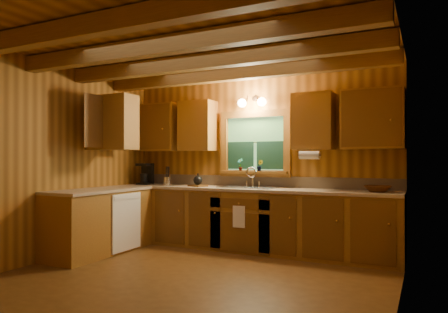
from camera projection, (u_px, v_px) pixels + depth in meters
room at (192, 161)px, 4.58m from camera, size 4.20×4.20×4.20m
ceiling_beams at (192, 53)px, 4.58m from camera, size 4.20×2.54×0.18m
base_cabinets at (208, 221)px, 5.94m from camera, size 4.20×2.22×0.86m
countertop at (209, 189)px, 5.94m from camera, size 4.20×2.24×0.04m
backsplash at (255, 181)px, 6.27m from camera, size 4.20×0.02×0.16m
dishwasher_panel at (127, 222)px, 5.83m from camera, size 0.02×0.60×0.80m
upper_cabinets at (208, 124)px, 6.11m from camera, size 4.19×1.77×0.78m
window at (255, 145)px, 6.25m from camera, size 1.12×0.08×1.00m
window_sill at (254, 172)px, 6.21m from camera, size 1.06×0.14×0.04m
wall_sconce at (252, 102)px, 6.15m from camera, size 0.45×0.21×0.17m
paper_towel_roll at (309, 155)px, 5.55m from camera, size 0.27×0.11×0.11m
dish_towel at (239, 217)px, 5.71m from camera, size 0.18×0.01×0.30m
sink at (248, 191)px, 6.01m from camera, size 0.82×0.48×0.43m
coffee_maker at (146, 174)px, 6.81m from camera, size 0.20×0.25×0.35m
utensil_crock at (167, 181)px, 6.52m from camera, size 0.11×0.11×0.30m
cutting_board at (198, 186)px, 6.30m from camera, size 0.32×0.28×0.02m
teakettle at (198, 180)px, 6.30m from camera, size 0.14×0.14×0.18m
wicker_basket at (378, 189)px, 5.23m from camera, size 0.33×0.33×0.08m
potted_plant_left at (240, 165)px, 6.28m from camera, size 0.12×0.10×0.19m
potted_plant_right at (260, 165)px, 6.13m from camera, size 0.11×0.10×0.17m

